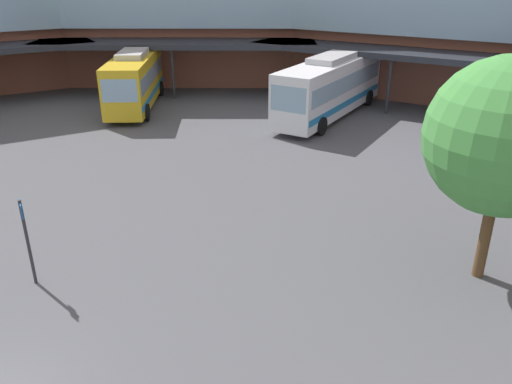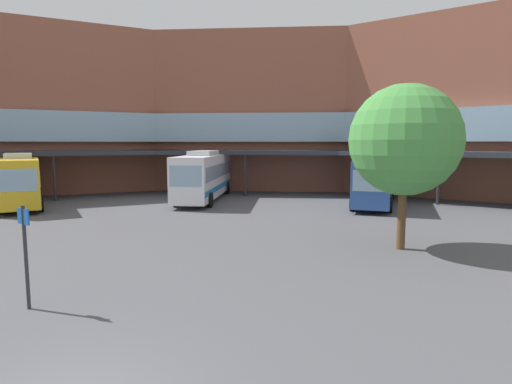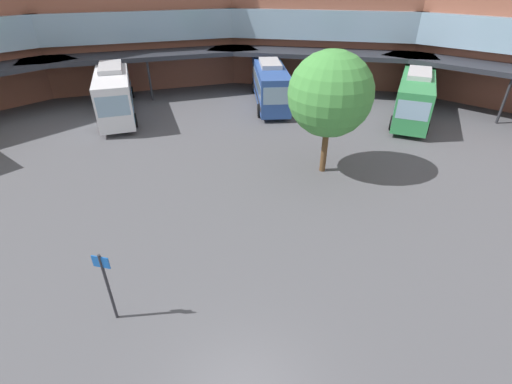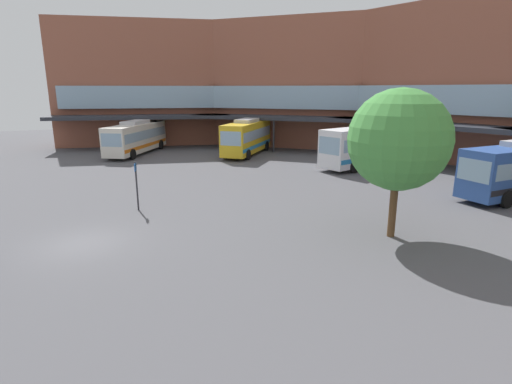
{
  "view_description": "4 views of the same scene",
  "coord_description": "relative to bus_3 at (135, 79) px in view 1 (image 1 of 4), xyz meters",
  "views": [
    {
      "loc": [
        10.52,
        -1.45,
        9.43
      ],
      "look_at": [
        -1.56,
        10.39,
        1.88
      ],
      "focal_mm": 36.27,
      "sensor_mm": 36.0,
      "label": 1
    },
    {
      "loc": [
        5.39,
        -5.25,
        4.62
      ],
      "look_at": [
        -0.21,
        10.49,
        2.67
      ],
      "focal_mm": 29.46,
      "sensor_mm": 36.0,
      "label": 2
    },
    {
      "loc": [
        0.04,
        -5.67,
        10.59
      ],
      "look_at": [
        0.95,
        9.46,
        1.27
      ],
      "focal_mm": 25.35,
      "sensor_mm": 36.0,
      "label": 3
    },
    {
      "loc": [
        19.47,
        -0.02,
        7.04
      ],
      "look_at": [
        -1.33,
        9.61,
        1.15
      ],
      "focal_mm": 28.2,
      "sensor_mm": 36.0,
      "label": 4
    }
  ],
  "objects": [
    {
      "name": "plaza_tree",
      "position": [
        26.34,
        -3.8,
        2.77
      ],
      "size": [
        4.75,
        4.75,
        7.13
      ],
      "color": "brown",
      "rests_on": "ground"
    },
    {
      "name": "station_building",
      "position": [
        21.02,
        5.61,
        5.36
      ],
      "size": [
        81.7,
        43.64,
        15.19
      ],
      "color": "#93543F",
      "rests_on": "ground"
    },
    {
      "name": "bus_3",
      "position": [
        0.0,
        0.0,
        0.0
      ],
      "size": [
        9.11,
        8.61,
        3.9
      ],
      "rotation": [
        0.0,
        0.0,
        5.54
      ],
      "color": "gold",
      "rests_on": "ground"
    },
    {
      "name": "stop_sign_post",
      "position": [
        16.61,
        -14.37,
        -0.2
      ],
      "size": [
        0.59,
        0.21,
        2.93
      ],
      "color": "#2D2D33",
      "rests_on": "ground"
    },
    {
      "name": "bus_5",
      "position": [
        10.95,
        7.88,
        0.06
      ],
      "size": [
        5.47,
        12.2,
        4.01
      ],
      "rotation": [
        0.0,
        0.0,
        4.97
      ],
      "color": "white",
      "rests_on": "ground"
    }
  ]
}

